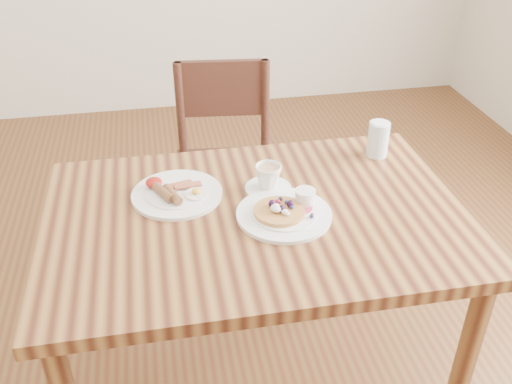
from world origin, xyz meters
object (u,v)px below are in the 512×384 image
chair_far (225,160)px  pancake_plate (285,211)px  teacup_saucer (268,179)px  water_glass (378,139)px  dining_table (256,240)px  breakfast_plate (176,193)px

chair_far → pancake_plate: bearing=100.7°
teacup_saucer → water_glass: size_ratio=1.18×
dining_table → pancake_plate: bearing=-20.2°
dining_table → water_glass: 0.55m
dining_table → pancake_plate: pancake_plate is taller
pancake_plate → water_glass: size_ratio=2.28×
chair_far → breakfast_plate: bearing=76.3°
teacup_saucer → water_glass: water_glass is taller
breakfast_plate → water_glass: size_ratio=2.28×
pancake_plate → water_glass: (0.38, 0.29, 0.05)m
pancake_plate → teacup_saucer: size_ratio=1.93×
teacup_saucer → breakfast_plate: bearing=176.9°
dining_table → teacup_saucer: teacup_saucer is taller
dining_table → breakfast_plate: 0.28m
water_glass → teacup_saucer: bearing=-160.1°
pancake_plate → teacup_saucer: bearing=97.7°
pancake_plate → water_glass: bearing=37.1°
breakfast_plate → teacup_saucer: (0.28, -0.02, 0.03)m
dining_table → chair_far: bearing=88.9°
chair_far → pancake_plate: (0.06, -0.80, 0.27)m
breakfast_plate → chair_far: bearing=70.1°
dining_table → pancake_plate: 0.14m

